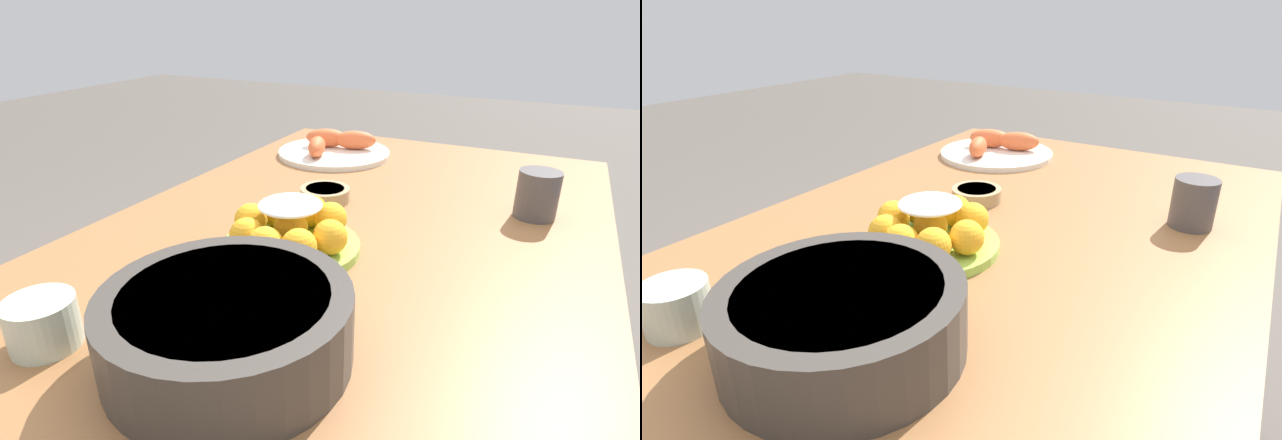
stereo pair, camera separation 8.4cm
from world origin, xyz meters
TOP-DOWN VIEW (x-y plane):
  - dining_table at (0.00, 0.00)m, footprint 1.41×0.91m
  - cake_plate at (0.12, -0.06)m, footprint 0.24×0.24m
  - serving_bowl at (0.39, 0.02)m, footprint 0.29×0.29m
  - sauce_bowl at (-0.12, -0.10)m, footprint 0.11×0.11m
  - seafood_platter at (-0.45, -0.23)m, footprint 0.31×0.31m
  - cup_near at (0.47, -0.20)m, footprint 0.08×0.08m
  - cup_far at (-0.23, 0.31)m, footprint 0.08×0.08m

SIDE VIEW (x-z plane):
  - dining_table at x=0.00m, z-range 0.28..1.02m
  - sauce_bowl at x=-0.12m, z-range 0.74..0.77m
  - seafood_platter at x=-0.45m, z-range 0.73..0.79m
  - cup_near at x=0.47m, z-range 0.74..0.80m
  - cake_plate at x=0.12m, z-range 0.73..0.82m
  - cup_far at x=-0.23m, z-range 0.74..0.83m
  - serving_bowl at x=0.39m, z-range 0.74..0.84m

